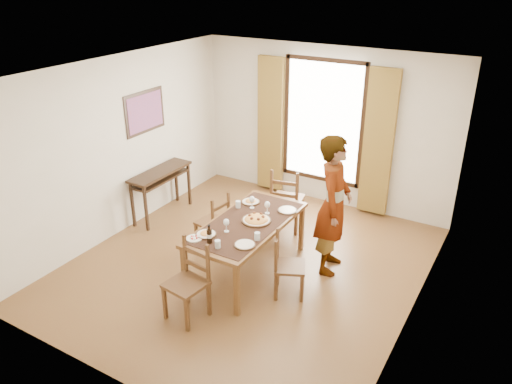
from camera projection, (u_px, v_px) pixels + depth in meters
The scene contains 22 objects.
ground at pixel (248, 265), 7.03m from camera, with size 5.00×5.00×0.00m, color #542A1A.
room_shell at pixel (252, 160), 6.48m from camera, with size 4.60×5.10×2.74m.
console_table at pixel (161, 177), 8.14m from camera, with size 0.38×1.20×0.80m.
dining_table at pixel (247, 226), 6.62m from camera, with size 0.90×1.88×0.76m.
chair_west at pixel (214, 223), 7.27m from camera, with size 0.45×0.45×0.89m.
chair_north at pixel (287, 201), 7.79m from camera, with size 0.55×0.55×1.05m.
chair_south at pixel (188, 284), 5.85m from camera, with size 0.48×0.48×0.97m.
chair_east at pixel (287, 267), 6.27m from camera, with size 0.50×0.50×0.86m.
man at pixel (333, 205), 6.58m from camera, with size 0.60×0.79×1.93m, color #9A9DA2.
plate_sw at pixel (206, 233), 6.27m from camera, with size 0.27×0.27×0.05m, color silver, non-canonical shape.
plate_se at pixel (245, 243), 6.04m from camera, with size 0.27×0.27×0.05m, color silver, non-canonical shape.
plate_nw at pixel (251, 201), 7.12m from camera, with size 0.27×0.27×0.05m, color silver, non-canonical shape.
plate_ne at pixel (287, 209), 6.88m from camera, with size 0.27×0.27×0.05m, color silver, non-canonical shape.
pasta_platter at pixel (256, 218), 6.59m from camera, with size 0.40×0.40×0.10m, color orange, non-canonical shape.
caprese_plate at pixel (194, 238), 6.18m from camera, with size 0.20×0.20×0.04m, color silver, non-canonical shape.
wine_glass_a at pixel (226, 225), 6.32m from camera, with size 0.08×0.08×0.18m, color white, non-canonical shape.
wine_glass_b at pixel (267, 207), 6.78m from camera, with size 0.08×0.08×0.18m, color white, non-canonical shape.
wine_glass_c at pixel (252, 202), 6.93m from camera, with size 0.08×0.08×0.18m, color white, non-canonical shape.
tumbler_a at pixel (257, 236), 6.15m from camera, with size 0.07×0.07×0.10m, color silver.
tumbler_b at pixel (238, 204), 6.96m from camera, with size 0.07×0.07×0.10m, color silver.
tumbler_c at pixel (218, 244), 5.98m from camera, with size 0.07×0.07×0.10m, color silver.
wine_bottle at pixel (209, 234), 6.05m from camera, with size 0.07×0.07×0.25m, color black, non-canonical shape.
Camera 1 is at (3.11, -5.07, 3.89)m, focal length 35.00 mm.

